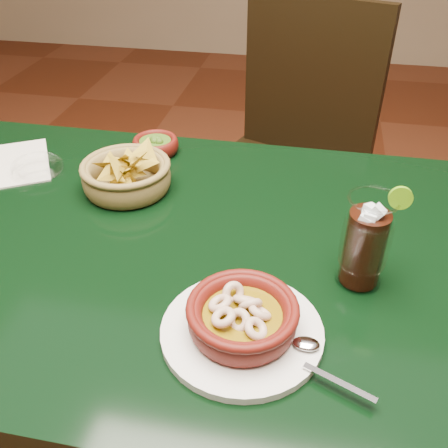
% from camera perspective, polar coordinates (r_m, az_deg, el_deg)
% --- Properties ---
extents(dining_table, '(1.20, 0.80, 0.75)m').
position_cam_1_polar(dining_table, '(0.97, -7.97, -6.02)').
color(dining_table, black).
rests_on(dining_table, ground).
extents(dining_chair, '(0.59, 0.59, 1.00)m').
position_cam_1_polar(dining_chair, '(1.57, 7.27, 7.38)').
color(dining_chair, black).
rests_on(dining_chair, ground).
extents(shrimp_plate, '(0.30, 0.23, 0.07)m').
position_cam_1_polar(shrimp_plate, '(0.70, 2.12, -10.91)').
color(shrimp_plate, silver).
rests_on(shrimp_plate, dining_table).
extents(chip_basket, '(0.21, 0.21, 0.12)m').
position_cam_1_polar(chip_basket, '(1.03, -11.09, 5.44)').
color(chip_basket, olive).
rests_on(chip_basket, dining_table).
extents(guacamole_ramekin, '(0.12, 0.12, 0.04)m').
position_cam_1_polar(guacamole_ramekin, '(1.17, -7.83, 8.96)').
color(guacamole_ramekin, '#460D09').
rests_on(guacamole_ramekin, dining_table).
extents(cola_drink, '(0.16, 0.16, 0.18)m').
position_cam_1_polar(cola_drink, '(0.79, 15.85, -2.03)').
color(cola_drink, white).
rests_on(cola_drink, dining_table).
extents(glass_ashtray, '(0.12, 0.12, 0.03)m').
position_cam_1_polar(glass_ashtray, '(1.15, -20.59, 6.08)').
color(glass_ashtray, white).
rests_on(glass_ashtray, dining_table).
extents(paper_menu, '(0.24, 0.26, 0.00)m').
position_cam_1_polar(paper_menu, '(1.21, -23.06, 6.34)').
color(paper_menu, beige).
rests_on(paper_menu, dining_table).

